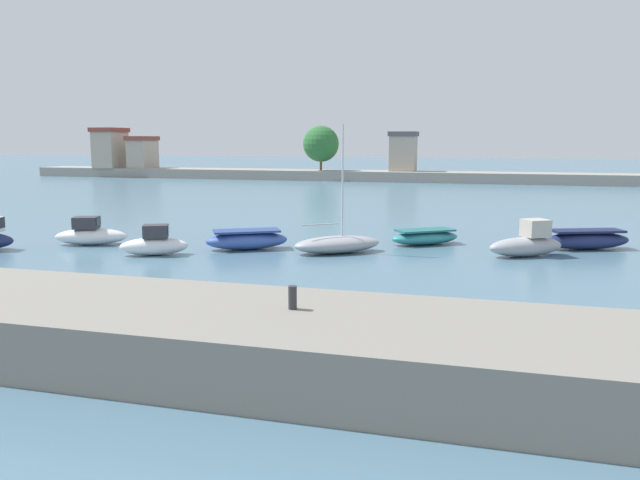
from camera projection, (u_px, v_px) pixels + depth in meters
The scene contains 13 objects.
ground_plane at pixel (147, 298), 24.45m from camera, with size 400.00×400.00×0.00m, color slate.
seawall_embankment at pixel (37, 320), 18.54m from camera, with size 64.10×5.59×1.66m, color gray.
mooring_bollard at pixel (293, 298), 16.62m from camera, with size 0.23×0.23×0.63m, color #2D2D33.
moored_boat_1 at pixel (90, 234), 36.85m from camera, with size 4.37×2.77×1.66m.
moored_boat_2 at pixel (154, 244), 33.51m from camera, with size 3.78×2.66×1.64m.
moored_boat_3 at pixel (247, 240), 35.32m from camera, with size 4.90×3.78×1.11m.
moored_boat_4 at pixel (337, 244), 34.21m from camera, with size 5.14×4.42×6.96m.
moored_boat_5 at pixel (425, 237), 36.97m from camera, with size 4.44×3.76×0.90m.
moored_boat_6 at pixel (528, 243), 33.20m from camera, with size 4.40×3.45×1.96m.
moored_boat_7 at pixel (586, 240), 35.37m from camera, with size 5.24×3.32×1.11m.
mooring_buoy_1 at pixel (98, 226), 43.54m from camera, with size 0.40×0.40×0.40m, color white.
mooring_buoy_2 at pixel (429, 234), 40.46m from camera, with size 0.26×0.26×0.26m, color red.
distant_shoreline at pixel (413, 164), 93.03m from camera, with size 125.34×7.30×8.28m.
Camera 1 is at (12.93, -21.07, 6.11)m, focal length 35.15 mm.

